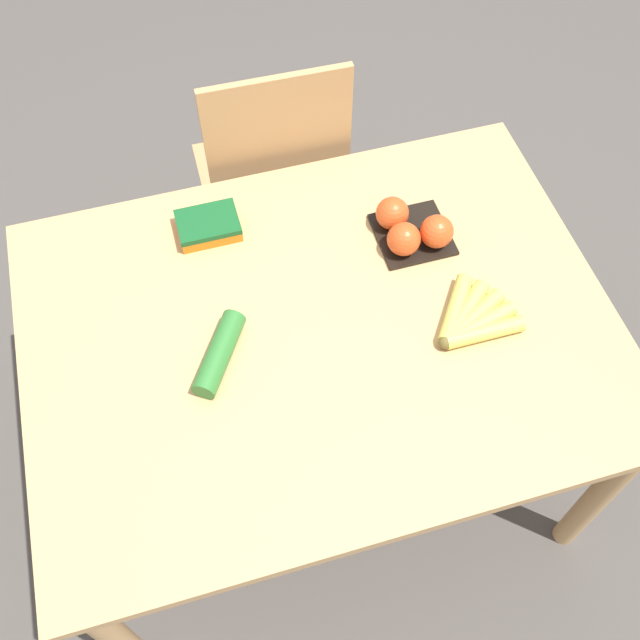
# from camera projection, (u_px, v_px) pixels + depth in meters

# --- Properties ---
(ground_plane) EXTENTS (12.00, 12.00, 0.00)m
(ground_plane) POSITION_uv_depth(u_px,v_px,m) (320.00, 453.00, 2.30)
(ground_plane) COLOR #4C4742
(dining_table) EXTENTS (1.33, 1.00, 0.73)m
(dining_table) POSITION_uv_depth(u_px,v_px,m) (320.00, 347.00, 1.76)
(dining_table) COLOR tan
(dining_table) RESTS_ON ground_plane
(chair) EXTENTS (0.43, 0.41, 0.98)m
(chair) POSITION_uv_depth(u_px,v_px,m) (274.00, 183.00, 2.24)
(chair) COLOR tan
(chair) RESTS_ON ground_plane
(banana_bunch) EXTENTS (0.20, 0.18, 0.04)m
(banana_bunch) POSITION_uv_depth(u_px,v_px,m) (470.00, 320.00, 1.68)
(banana_bunch) COLOR brown
(banana_bunch) RESTS_ON dining_table
(tomato_pack) EXTENTS (0.18, 0.18, 0.09)m
(tomato_pack) POSITION_uv_depth(u_px,v_px,m) (411.00, 229.00, 1.79)
(tomato_pack) COLOR black
(tomato_pack) RESTS_ON dining_table
(carrot_bag) EXTENTS (0.15, 0.11, 0.04)m
(carrot_bag) POSITION_uv_depth(u_px,v_px,m) (208.00, 225.00, 1.82)
(carrot_bag) COLOR orange
(carrot_bag) RESTS_ON dining_table
(cucumber_near) EXTENTS (0.15, 0.20, 0.05)m
(cucumber_near) POSITION_uv_depth(u_px,v_px,m) (219.00, 353.00, 1.62)
(cucumber_near) COLOR #2D702D
(cucumber_near) RESTS_ON dining_table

